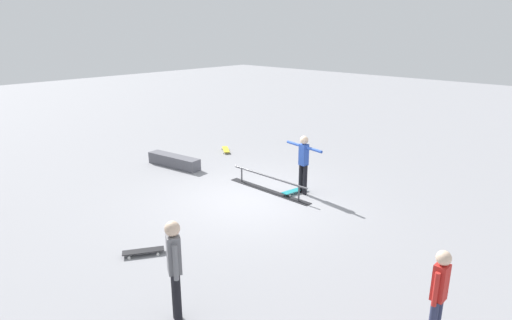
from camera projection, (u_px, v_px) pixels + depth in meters
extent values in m
plane|color=gray|center=(250.00, 199.00, 11.25)|extent=(60.00, 60.00, 0.00)
cube|color=black|center=(269.00, 191.00, 11.80)|extent=(2.79, 0.29, 0.01)
cylinder|color=#47474C|center=(299.00, 194.00, 11.04)|extent=(0.04, 0.04, 0.42)
cylinder|color=#47474C|center=(242.00, 175.00, 12.44)|extent=(0.04, 0.04, 0.42)
cylinder|color=#47474C|center=(269.00, 177.00, 11.68)|extent=(2.62, 0.09, 0.05)
cube|color=#595960|center=(174.00, 161.00, 13.83)|extent=(1.98, 0.67, 0.37)
cylinder|color=black|center=(305.00, 180.00, 11.46)|extent=(0.13, 0.13, 0.80)
cylinder|color=black|center=(301.00, 178.00, 11.59)|extent=(0.13, 0.13, 0.80)
cube|color=#2D51B7|center=(304.00, 155.00, 11.32)|extent=(0.24, 0.22, 0.57)
sphere|color=beige|center=(304.00, 140.00, 11.21)|extent=(0.22, 0.22, 0.22)
cylinder|color=#2D51B7|center=(314.00, 150.00, 10.98)|extent=(0.54, 0.16, 0.07)
cylinder|color=#2D51B7|center=(294.00, 144.00, 11.54)|extent=(0.54, 0.16, 0.07)
cube|color=teal|center=(295.00, 190.00, 11.63)|extent=(0.32, 0.82, 0.02)
cylinder|color=white|center=(299.00, 189.00, 11.89)|extent=(0.04, 0.06, 0.05)
cylinder|color=white|center=(305.00, 191.00, 11.72)|extent=(0.04, 0.06, 0.05)
cylinder|color=white|center=(284.00, 193.00, 11.57)|extent=(0.04, 0.06, 0.05)
cylinder|color=white|center=(290.00, 196.00, 11.40)|extent=(0.04, 0.06, 0.05)
cylinder|color=black|center=(176.00, 294.00, 6.55)|extent=(0.17, 0.17, 0.84)
cylinder|color=black|center=(177.00, 300.00, 6.40)|extent=(0.17, 0.17, 0.84)
cube|color=slate|center=(174.00, 254.00, 6.26)|extent=(0.28, 0.27, 0.59)
sphere|color=beige|center=(172.00, 229.00, 6.14)|extent=(0.23, 0.23, 0.23)
cylinder|color=slate|center=(173.00, 253.00, 6.41)|extent=(0.10, 0.10, 0.56)
cylinder|color=slate|center=(175.00, 263.00, 6.15)|extent=(0.10, 0.10, 0.56)
cylinder|color=#2D3351|center=(437.00, 320.00, 6.02)|extent=(0.11, 0.11, 0.75)
cube|color=red|center=(440.00, 282.00, 5.78)|extent=(0.18, 0.20, 0.53)
sphere|color=beige|center=(444.00, 258.00, 5.68)|extent=(0.20, 0.20, 0.20)
cylinder|color=red|center=(444.00, 281.00, 5.89)|extent=(0.07, 0.07, 0.50)
cylinder|color=red|center=(436.00, 289.00, 5.71)|extent=(0.07, 0.07, 0.50)
cube|color=black|center=(143.00, 251.00, 8.48)|extent=(0.59, 0.78, 0.02)
cylinder|color=white|center=(129.00, 258.00, 8.33)|extent=(0.05, 0.06, 0.05)
cylinder|color=white|center=(129.00, 252.00, 8.54)|extent=(0.05, 0.06, 0.05)
cylinder|color=white|center=(158.00, 254.00, 8.46)|extent=(0.05, 0.06, 0.05)
cylinder|color=white|center=(157.00, 249.00, 8.67)|extent=(0.05, 0.06, 0.05)
cube|color=yellow|center=(226.00, 149.00, 15.55)|extent=(0.76, 0.64, 0.02)
cylinder|color=white|center=(230.00, 153.00, 15.33)|extent=(0.06, 0.06, 0.05)
cylinder|color=white|center=(223.00, 153.00, 15.29)|extent=(0.06, 0.06, 0.05)
cylinder|color=white|center=(228.00, 149.00, 15.84)|extent=(0.06, 0.06, 0.05)
cylinder|color=white|center=(222.00, 149.00, 15.80)|extent=(0.06, 0.06, 0.05)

